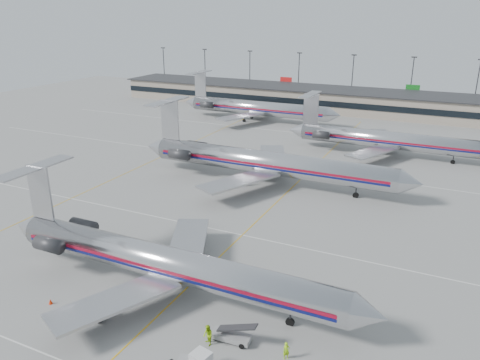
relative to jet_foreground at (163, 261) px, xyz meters
The scene contains 13 objects.
ground 6.49m from the jet_foreground, 68.24° to the left, with size 260.00×260.00×0.00m, color gray.
apron_markings 15.66m from the jet_foreground, 82.26° to the left, with size 160.00×0.15×0.02m, color silver.
terminal 103.16m from the jet_foreground, 88.86° to the left, with size 162.00×17.00×6.25m.
light_mast_row 117.30m from the jet_foreground, 88.99° to the left, with size 163.60×0.40×15.28m.
jet_foreground is the anchor object (origin of this frame).
jet_second_row 35.07m from the jet_foreground, 95.28° to the left, with size 49.72×29.28×13.01m.
jet_third_row 62.01m from the jet_foreground, 78.26° to the left, with size 42.63×26.22×11.66m.
jet_back_row 82.63m from the jet_foreground, 107.02° to the left, with size 45.24×27.83×12.37m.
tug_left 8.20m from the jet_foreground, 114.82° to the right, with size 2.23×1.49×1.66m.
belt_loader 11.44m from the jet_foreground, 23.25° to the right, with size 4.31×1.54×2.25m.
ramp_worker_near 16.19m from the jet_foreground, 16.03° to the right, with size 0.58×0.38×1.59m, color #A1E515.
ramp_worker_far 10.53m from the jet_foreground, 33.95° to the right, with size 0.96×0.75×1.98m, color #94C612.
cone_left 11.83m from the jet_foreground, 141.09° to the right, with size 0.41×0.41×0.55m, color red.
Camera 1 is at (23.64, -40.46, 27.82)m, focal length 35.00 mm.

